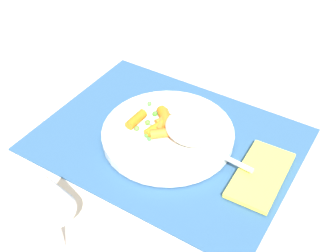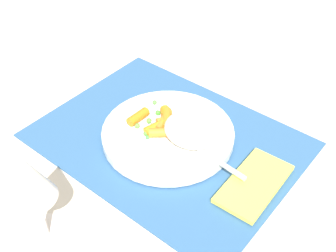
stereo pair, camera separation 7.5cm
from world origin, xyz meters
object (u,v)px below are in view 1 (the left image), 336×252
Objects in this scene: fork at (187,138)px; wine_glass at (48,197)px; carrot_portion at (159,122)px; rice_mound at (194,127)px; napkin at (260,176)px; plate at (168,134)px.

fork is 1.36× the size of wine_glass.
fork is 0.28m from wine_glass.
fork is (-0.06, 0.01, -0.01)m from carrot_portion.
wine_glass is at bearing 78.96° from rice_mound.
napkin is at bearing 178.67° from carrot_portion.
plate is 0.29m from wine_glass.
napkin is (-0.18, 0.00, -0.01)m from plate.
carrot_portion is 0.20m from napkin.
rice_mound is at bearing -101.04° from wine_glass.
rice_mound is 0.07m from carrot_portion.
rice_mound reaches higher than napkin.
wine_glass reaches higher than plate.
napkin is (-0.13, 0.01, -0.03)m from rice_mound.
carrot_portion reaches higher than napkin.
wine_glass is (-0.01, 0.27, 0.08)m from carrot_portion.
carrot_portion reaches higher than fork.
rice_mound reaches higher than plate.
fork is at bearing 174.97° from plate.
carrot_portion reaches higher than plate.
rice_mound is 0.64× the size of wine_glass.
carrot_portion is 0.54× the size of wine_glass.
carrot_portion is 0.28m from wine_glass.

